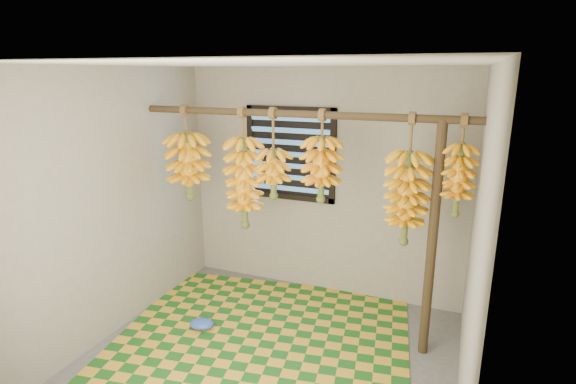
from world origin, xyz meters
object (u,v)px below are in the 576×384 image
at_px(banana_bunch_e, 407,198).
at_px(woven_mat, 265,333).
at_px(plastic_bag, 202,324).
at_px(banana_bunch_d, 321,169).
at_px(banana_bunch_b, 244,183).
at_px(support_post, 432,244).
at_px(banana_bunch_a, 188,166).
at_px(banana_bunch_f, 458,180).
at_px(banana_bunch_c, 274,173).

bearing_deg(banana_bunch_e, woven_mat, -166.87).
xyz_separation_m(plastic_bag, banana_bunch_e, (1.74, 0.43, 1.30)).
bearing_deg(banana_bunch_d, banana_bunch_e, 0.00).
bearing_deg(woven_mat, banana_bunch_b, 139.35).
bearing_deg(plastic_bag, support_post, 12.28).
bearing_deg(banana_bunch_a, banana_bunch_b, 0.00).
bearing_deg(banana_bunch_b, plastic_bag, -121.44).
distance_m(banana_bunch_b, banana_bunch_f, 1.86).
relative_size(woven_mat, plastic_bag, 11.14).
bearing_deg(banana_bunch_f, plastic_bag, -168.57).
bearing_deg(banana_bunch_d, woven_mat, -148.04).
bearing_deg(banana_bunch_f, banana_bunch_e, 180.00).
xyz_separation_m(banana_bunch_c, banana_bunch_d, (0.45, 0.00, 0.07)).
height_order(banana_bunch_d, banana_bunch_f, same).
xyz_separation_m(banana_bunch_a, banana_bunch_f, (2.46, -0.00, 0.09)).
bearing_deg(support_post, banana_bunch_e, 180.00).
bearing_deg(banana_bunch_f, banana_bunch_b, 180.00).
relative_size(plastic_bag, banana_bunch_e, 0.21).
height_order(plastic_bag, banana_bunch_d, banana_bunch_d).
height_order(banana_bunch_c, banana_bunch_f, same).
distance_m(plastic_bag, banana_bunch_d, 1.84).
bearing_deg(banana_bunch_b, banana_bunch_e, 0.00).
height_order(banana_bunch_b, banana_bunch_c, same).
height_order(support_post, woven_mat, support_post).
bearing_deg(support_post, plastic_bag, -167.72).
bearing_deg(banana_bunch_f, support_post, 180.00).
xyz_separation_m(support_post, banana_bunch_b, (-1.70, 0.00, 0.35)).
height_order(plastic_bag, banana_bunch_e, banana_bunch_e).
xyz_separation_m(plastic_bag, banana_bunch_c, (0.56, 0.43, 1.41)).
height_order(plastic_bag, banana_bunch_b, banana_bunch_b).
height_order(plastic_bag, banana_bunch_c, banana_bunch_c).
xyz_separation_m(support_post, banana_bunch_f, (0.15, -0.00, 0.54)).
bearing_deg(banana_bunch_c, plastic_bag, -142.73).
xyz_separation_m(plastic_bag, banana_bunch_a, (-0.35, 0.43, 1.40)).
distance_m(banana_bunch_b, banana_bunch_c, 0.32).
distance_m(plastic_bag, banana_bunch_e, 2.21).
bearing_deg(support_post, woven_mat, -168.95).
distance_m(banana_bunch_a, banana_bunch_f, 2.46).
xyz_separation_m(banana_bunch_b, banana_bunch_f, (1.85, -0.00, 0.20)).
height_order(support_post, banana_bunch_f, banana_bunch_f).
height_order(banana_bunch_a, banana_bunch_d, same).
distance_m(plastic_bag, banana_bunch_c, 1.57).
height_order(support_post, banana_bunch_c, banana_bunch_c).
bearing_deg(banana_bunch_b, woven_mat, -40.65).
bearing_deg(banana_bunch_d, plastic_bag, -157.08).
distance_m(woven_mat, banana_bunch_c, 1.49).
height_order(banana_bunch_a, banana_bunch_e, same).
height_order(banana_bunch_b, banana_bunch_e, same).
distance_m(support_post, plastic_bag, 2.22).
relative_size(banana_bunch_a, banana_bunch_b, 0.81).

